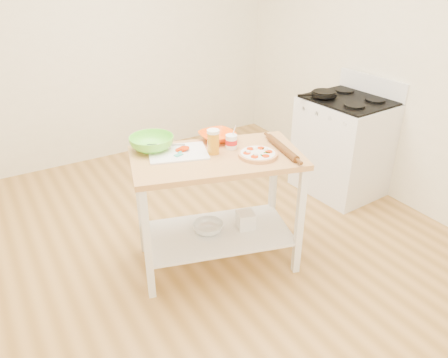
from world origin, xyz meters
TOP-DOWN VIEW (x-y plane):
  - room_shell at (0.00, 0.00)m, footprint 4.04×4.54m
  - prep_island at (0.04, -0.11)m, footprint 1.30×0.94m
  - gas_stove at (1.67, 0.26)m, footprint 0.70×0.81m
  - skillet at (1.48, 0.41)m, footprint 0.36×0.24m
  - pizza at (0.27, -0.27)m, footprint 0.27×0.27m
  - cutting_board at (-0.18, 0.06)m, footprint 0.47×0.41m
  - spatula at (-0.17, 0.02)m, footprint 0.14×0.09m
  - knife at (-0.24, 0.21)m, footprint 0.25×0.13m
  - orange_bowl at (0.18, 0.11)m, footprint 0.26×0.26m
  - green_bowl at (-0.30, 0.21)m, footprint 0.41×0.41m
  - beer_pint at (0.04, -0.07)m, footprint 0.09×0.09m
  - yogurt_tub at (0.19, -0.06)m, footprint 0.08×0.08m
  - rolling_pin at (0.47, -0.29)m, footprint 0.13×0.42m
  - shelf_glass_bowl at (-0.02, -0.07)m, footprint 0.26×0.26m
  - shelf_bin at (0.26, -0.16)m, footprint 0.16×0.16m

SIDE VIEW (x-z plane):
  - shelf_glass_bowl at x=-0.02m, z-range 0.26..0.33m
  - shelf_bin at x=0.26m, z-range 0.26..0.39m
  - gas_stove at x=1.67m, z-range -0.08..1.03m
  - prep_island at x=0.04m, z-range 0.20..1.10m
  - cutting_board at x=-0.18m, z-range 0.89..0.93m
  - pizza at x=0.27m, z-range 0.89..0.94m
  - spatula at x=-0.17m, z-range 0.91..0.92m
  - knife at x=-0.24m, z-range 0.91..0.92m
  - rolling_pin at x=0.47m, z-range 0.90..0.95m
  - orange_bowl at x=0.18m, z-range 0.90..0.96m
  - green_bowl at x=-0.30m, z-range 0.90..1.00m
  - yogurt_tub at x=0.19m, z-range 0.86..1.04m
  - skillet at x=1.48m, z-range 0.96..0.99m
  - beer_pint at x=0.04m, z-range 0.90..1.07m
  - room_shell at x=0.00m, z-range -0.02..2.72m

